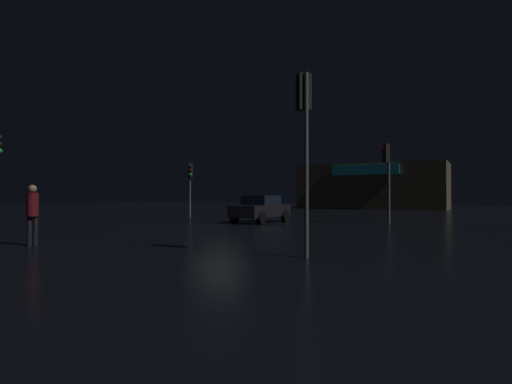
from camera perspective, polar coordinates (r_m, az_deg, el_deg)
name	(u,v)px	position (r m, az deg, el deg)	size (l,w,h in m)	color
ground_plane	(219,228)	(19.70, -5.08, -4.89)	(120.00, 120.00, 0.00)	black
store_building	(372,187)	(50.69, 15.71, 0.72)	(16.43, 7.22, 5.20)	brown
traffic_signal_main	(387,166)	(23.43, 17.59, 3.37)	(0.42, 0.42, 4.29)	#595B60
traffic_signal_opposite	(304,115)	(10.37, 6.63, 10.44)	(0.42, 0.42, 4.48)	#595B60
traffic_signal_cross_right	(190,178)	(29.15, -9.05, 1.93)	(0.42, 0.42, 3.76)	#595B60
car_near	(261,209)	(23.28, 0.66, -2.30)	(2.09, 4.16, 1.52)	black
pedestrian	(32,210)	(14.11, -28.41, -2.18)	(0.48, 0.48, 1.83)	black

